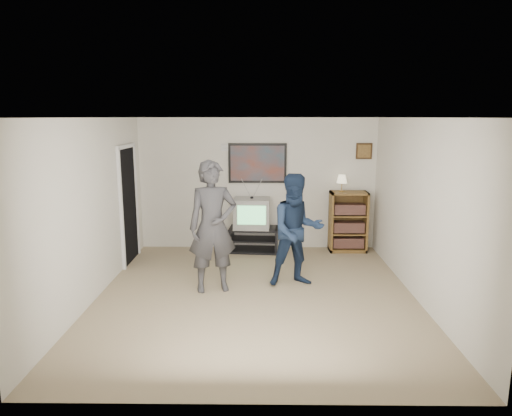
{
  "coord_description": "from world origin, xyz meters",
  "views": [
    {
      "loc": [
        0.07,
        -6.13,
        2.51
      ],
      "look_at": [
        -0.01,
        0.66,
        1.15
      ],
      "focal_mm": 32.0,
      "sensor_mm": 36.0,
      "label": 1
    }
  ],
  "objects_px": {
    "crt_television": "(252,213)",
    "person_tall": "(213,227)",
    "media_stand": "(254,239)",
    "bookshelf": "(348,222)",
    "person_short": "(297,230)"
  },
  "relations": [
    {
      "from": "crt_television",
      "to": "person_short",
      "type": "height_order",
      "value": "person_short"
    },
    {
      "from": "media_stand",
      "to": "person_short",
      "type": "height_order",
      "value": "person_short"
    },
    {
      "from": "bookshelf",
      "to": "person_short",
      "type": "height_order",
      "value": "person_short"
    },
    {
      "from": "crt_television",
      "to": "person_tall",
      "type": "height_order",
      "value": "person_tall"
    },
    {
      "from": "crt_television",
      "to": "person_tall",
      "type": "distance_m",
      "value": 2.06
    },
    {
      "from": "crt_television",
      "to": "person_tall",
      "type": "relative_size",
      "value": 0.35
    },
    {
      "from": "bookshelf",
      "to": "person_short",
      "type": "distance_m",
      "value": 2.14
    },
    {
      "from": "bookshelf",
      "to": "person_short",
      "type": "bearing_deg",
      "value": -121.66
    },
    {
      "from": "media_stand",
      "to": "person_tall",
      "type": "xyz_separation_m",
      "value": [
        -0.56,
        -1.98,
        0.73
      ]
    },
    {
      "from": "media_stand",
      "to": "bookshelf",
      "type": "distance_m",
      "value": 1.81
    },
    {
      "from": "crt_television",
      "to": "bookshelf",
      "type": "relative_size",
      "value": 0.58
    },
    {
      "from": "crt_television",
      "to": "bookshelf",
      "type": "bearing_deg",
      "value": 4.22
    },
    {
      "from": "media_stand",
      "to": "person_tall",
      "type": "distance_m",
      "value": 2.19
    },
    {
      "from": "bookshelf",
      "to": "crt_television",
      "type": "bearing_deg",
      "value": -178.42
    },
    {
      "from": "crt_television",
      "to": "person_short",
      "type": "relative_size",
      "value": 0.39
    }
  ]
}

